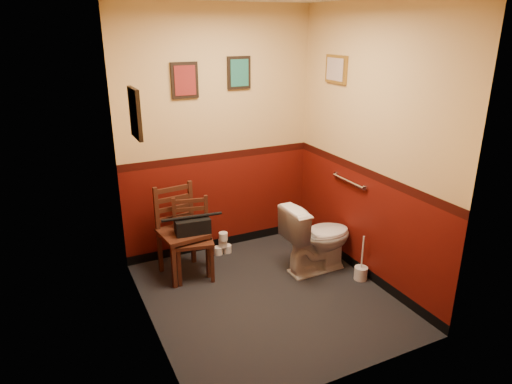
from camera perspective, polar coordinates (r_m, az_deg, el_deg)
floor at (r=4.53m, az=1.41°, el=-12.97°), size 2.20×2.40×0.00m
wall_back at (r=5.02m, az=-4.77°, el=7.12°), size 2.20×0.00×2.70m
wall_front at (r=3.00m, az=12.16°, el=-2.28°), size 2.20×0.00×2.70m
wall_left at (r=3.61m, az=-14.14°, el=1.38°), size 0.00×2.40×2.70m
wall_right at (r=4.55m, az=14.03°, el=5.24°), size 0.00×2.40×2.70m
grab_bar at (r=4.83m, az=11.49°, el=1.34°), size 0.05×0.56×0.06m
framed_print_back_a at (r=4.79m, az=-8.91°, el=13.62°), size 0.28×0.04×0.36m
framed_print_back_b at (r=4.99m, az=-2.14°, el=14.67°), size 0.26×0.04×0.34m
framed_print_left at (r=3.59m, az=-14.85°, el=9.47°), size 0.04×0.30×0.38m
framed_print_right at (r=4.89m, az=9.98°, el=14.88°), size 0.04×0.34×0.28m
toilet at (r=4.86m, az=7.68°, el=-5.68°), size 0.77×0.44×0.74m
toilet_brush at (r=4.89m, az=12.97°, el=-9.75°), size 0.14×0.14×0.49m
chair_left at (r=4.77m, az=-9.36°, el=-4.90°), size 0.49×0.49×0.95m
chair_right at (r=4.75m, az=-7.90°, el=-5.78°), size 0.46×0.46×0.82m
handbag at (r=4.66m, az=-7.93°, el=-4.55°), size 0.37×0.21×0.26m
tp_stack at (r=5.26m, az=-4.16°, el=-6.59°), size 0.21×0.13×0.27m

